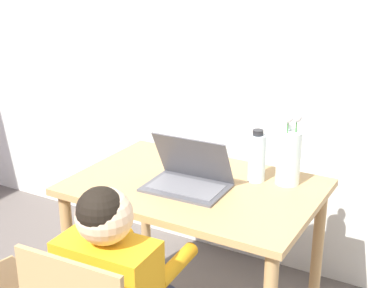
# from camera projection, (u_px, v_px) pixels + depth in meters

# --- Properties ---
(wall_back) EXTENTS (6.40, 0.05, 2.50)m
(wall_back) POSITION_uv_depth(u_px,v_px,m) (251.00, 38.00, 2.73)
(wall_back) COLOR silver
(wall_back) RESTS_ON ground_plane
(dining_table) EXTENTS (1.02, 0.69, 0.75)m
(dining_table) POSITION_uv_depth(u_px,v_px,m) (195.00, 208.00, 2.27)
(dining_table) COLOR tan
(dining_table) RESTS_ON ground_plane
(person_seated) EXTENTS (0.35, 0.44, 0.99)m
(person_seated) POSITION_uv_depth(u_px,v_px,m) (117.00, 280.00, 1.80)
(person_seated) COLOR orange
(person_seated) RESTS_ON ground_plane
(laptop) EXTENTS (0.34, 0.24, 0.22)m
(laptop) POSITION_uv_depth(u_px,v_px,m) (189.00, 175.00, 2.19)
(laptop) COLOR #4C4C51
(laptop) RESTS_ON dining_table
(flower_vase) EXTENTS (0.10, 0.10, 0.31)m
(flower_vase) POSITION_uv_depth(u_px,v_px,m) (289.00, 155.00, 2.20)
(flower_vase) COLOR silver
(flower_vase) RESTS_ON dining_table
(water_bottle) EXTENTS (0.07, 0.07, 0.23)m
(water_bottle) POSITION_uv_depth(u_px,v_px,m) (257.00, 157.00, 2.23)
(water_bottle) COLOR silver
(water_bottle) RESTS_ON dining_table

